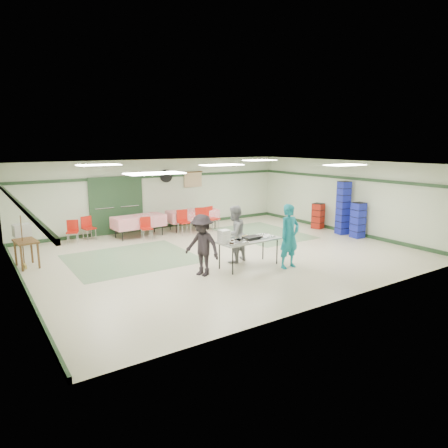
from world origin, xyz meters
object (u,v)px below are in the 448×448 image
dining_table_a (193,215)px  chair_loose_a (88,226)px  chair_a (201,217)px  serving_table (249,241)px  dining_table_b (139,221)px  chair_loose_b (73,229)px  crate_stack_blue_b (358,220)px  crate_stack_red (318,216)px  chair_b (183,219)px  chair_c (211,216)px  office_printer (22,230)px  volunteer_dark (202,245)px  chair_d (146,226)px  crate_stack_blue_a (343,208)px  volunteer_teal (289,236)px  broom (22,241)px  printer_table (26,245)px  volunteer_grey (234,234)px

dining_table_a → chair_loose_a: bearing=178.5°
chair_loose_a → chair_a: bearing=-27.8°
serving_table → chair_loose_a: size_ratio=2.20×
dining_table_a → dining_table_b: same height
chair_loose_b → dining_table_b: bearing=13.3°
chair_loose_a → crate_stack_blue_b: 9.46m
crate_stack_red → chair_b: bearing=157.8°
serving_table → dining_table_a: dining_table_a is taller
dining_table_b → chair_c: chair_c is taller
office_printer → chair_c: bearing=-1.5°
serving_table → volunteer_dark: 1.43m
chair_b → chair_d: 1.47m
crate_stack_blue_a → volunteer_teal: bearing=-156.4°
dining_table_b → chair_loose_a: chair_loose_a is taller
chair_d → broom: (-4.01, -1.23, 0.26)m
dining_table_a → crate_stack_red: bearing=-25.8°
serving_table → chair_a: bearing=73.2°
chair_loose_a → chair_loose_b: 0.60m
crate_stack_red → chair_a: bearing=154.2°
crate_stack_blue_b → serving_table: bearing=-173.7°
volunteer_dark → printer_table: (-3.62, 3.21, -0.16)m
chair_d → crate_stack_red: size_ratio=0.79×
volunteer_teal → chair_c: (0.68, 5.13, -0.30)m
chair_d → printer_table: bearing=-154.5°
crate_stack_red → office_printer: 10.40m
crate_stack_red → serving_table: bearing=-154.8°
crate_stack_red → volunteer_teal: bearing=-144.6°
volunteer_teal → chair_c: volunteer_teal is taller
serving_table → crate_stack_blue_b: crate_stack_blue_b is taller
crate_stack_blue_b → printer_table: bearing=165.3°
serving_table → printer_table: size_ratio=2.14×
chair_c → crate_stack_red: crate_stack_red is taller
serving_table → chair_loose_a: chair_loose_a is taller
crate_stack_blue_a → crate_stack_blue_b: (0.00, -0.69, -0.34)m
chair_a → broom: broom is taller
broom → chair_a: bearing=1.3°
chair_loose_a → printer_table: 3.15m
volunteer_grey → printer_table: size_ratio=1.89×
office_printer → volunteer_teal: bearing=-44.2°
volunteer_teal → volunteer_grey: (-0.93, 1.24, -0.06)m
volunteer_grey → office_printer: size_ratio=3.72×
volunteer_grey → chair_c: (1.61, 3.89, -0.24)m
volunteer_grey → broom: volunteer_grey is taller
chair_b → chair_loose_a: chair_b is taller
printer_table → volunteer_teal: bearing=-40.0°
dining_table_b → chair_b: 1.60m
crate_stack_red → crate_stack_blue_b: crate_stack_blue_b is taller
chair_d → crate_stack_blue_b: (6.37, -3.88, 0.15)m
chair_b → printer_table: size_ratio=1.07×
volunteer_grey → chair_a: (1.20, 3.89, -0.24)m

